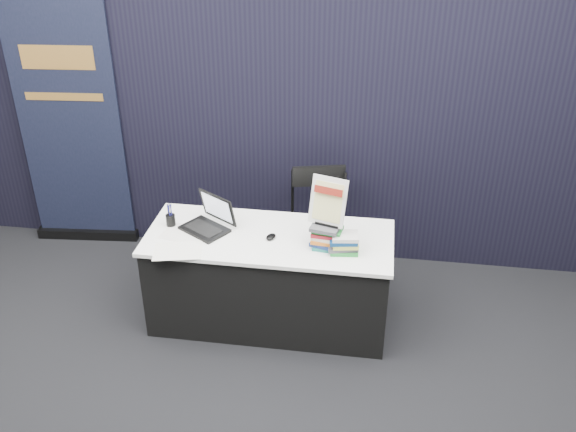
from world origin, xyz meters
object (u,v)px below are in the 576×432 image
at_px(book_stack_tall, 326,236).
at_px(book_stack_short, 344,243).
at_px(display_table, 270,278).
at_px(stacking_chair, 316,225).
at_px(pullup_banner, 73,140).
at_px(info_sign, 328,202).
at_px(laptop, 206,221).

relative_size(book_stack_tall, book_stack_short, 0.97).
relative_size(display_table, stacking_chair, 1.81).
relative_size(display_table, pullup_banner, 0.81).
bearing_deg(display_table, pullup_banner, 153.58).
bearing_deg(display_table, book_stack_tall, -11.93).
height_order(display_table, info_sign, info_sign).
bearing_deg(book_stack_short, info_sign, 152.97).
bearing_deg(book_stack_tall, info_sign, 90.00).
height_order(book_stack_tall, info_sign, info_sign).
bearing_deg(pullup_banner, laptop, -37.30).
distance_m(laptop, info_sign, 0.96).
xyz_separation_m(book_stack_short, info_sign, (-0.13, 0.06, 0.28)).
relative_size(laptop, book_stack_short, 1.90).
bearing_deg(info_sign, stacking_chair, 119.78).
xyz_separation_m(display_table, book_stack_short, (0.55, -0.12, 0.44)).
xyz_separation_m(display_table, info_sign, (0.43, -0.06, 0.72)).
distance_m(book_stack_short, stacking_chair, 0.77).
distance_m(info_sign, pullup_banner, 2.54).
bearing_deg(info_sign, display_table, -171.37).
bearing_deg(book_stack_short, laptop, 170.37).
xyz_separation_m(display_table, stacking_chair, (0.28, 0.55, 0.18)).
bearing_deg(pullup_banner, stacking_chair, -15.51).
bearing_deg(book_stack_short, display_table, 167.35).
bearing_deg(stacking_chair, info_sign, -90.54).
xyz_separation_m(display_table, book_stack_tall, (0.43, -0.09, 0.46)).
bearing_deg(book_stack_tall, stacking_chair, 102.59).
bearing_deg(laptop, stacking_chair, 65.16).
bearing_deg(book_stack_tall, laptop, 171.14).
height_order(display_table, laptop, laptop).
xyz_separation_m(display_table, pullup_banner, (-1.91, 0.95, 0.61)).
xyz_separation_m(laptop, stacking_chair, (0.77, 0.49, -0.26)).
relative_size(laptop, book_stack_tall, 1.97).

